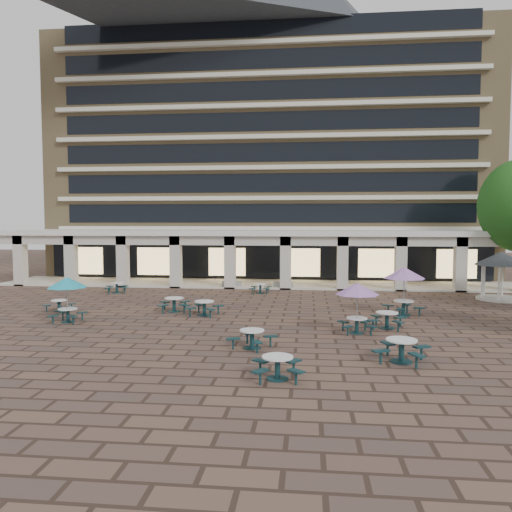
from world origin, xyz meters
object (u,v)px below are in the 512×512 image
object	(u,v)px
picnic_table_2	(278,365)
planter_right	(283,282)
picnic_table_1	(252,337)
gazebo	(501,264)
planter_left	(232,281)

from	to	relation	value
picnic_table_2	planter_right	world-z (taller)	planter_right
picnic_table_1	gazebo	size ratio (longest dim) A/B	0.62
picnic_table_1	planter_right	xyz separation A→B (m)	(0.34, 18.20, 0.01)
picnic_table_2	planter_left	bearing A→B (deg)	96.95
gazebo	planter_right	world-z (taller)	gazebo
picnic_table_2	gazebo	size ratio (longest dim) A/B	0.55
gazebo	planter_left	bearing A→B (deg)	167.28
picnic_table_1	planter_left	size ratio (longest dim) A/B	1.38
gazebo	planter_right	distance (m)	15.07
planter_left	planter_right	distance (m)	3.95
gazebo	planter_left	size ratio (longest dim) A/B	2.23
picnic_table_1	planter_left	distance (m)	18.55
picnic_table_1	planter_right	distance (m)	18.20
gazebo	planter_left	distance (m)	18.87
picnic_table_1	picnic_table_2	bearing A→B (deg)	-48.04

